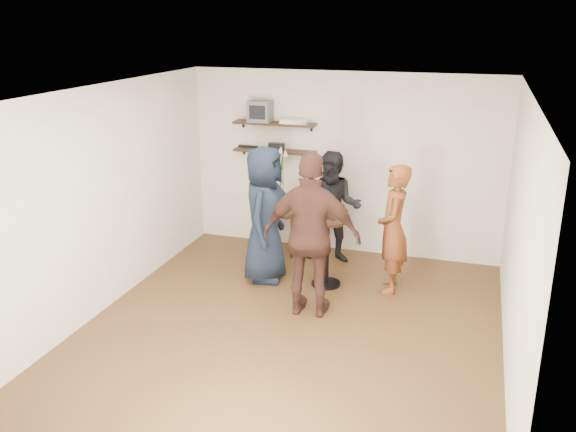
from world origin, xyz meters
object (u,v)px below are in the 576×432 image
(crt_monitor, at_px, (261,111))
(person_plaid, at_px, (393,229))
(dvd_deck, at_px, (295,121))
(radio, at_px, (276,146))
(person_dark, at_px, (334,208))
(side_table, at_px, (282,216))
(drinks_table, at_px, (327,243))
(person_brown, at_px, (312,236))
(person_navy, at_px, (265,214))

(crt_monitor, xyz_separation_m, person_plaid, (2.11, -1.08, -1.21))
(dvd_deck, bearing_deg, radio, 180.00)
(radio, relative_size, person_dark, 0.14)
(side_table, xyz_separation_m, person_plaid, (1.72, -0.85, 0.26))
(radio, height_order, person_plaid, person_plaid)
(side_table, bearing_deg, crt_monitor, 149.49)
(person_plaid, xyz_separation_m, person_dark, (-0.91, 0.71, -0.02))
(drinks_table, bearing_deg, person_plaid, 7.10)
(person_dark, relative_size, person_brown, 0.83)
(radio, bearing_deg, person_navy, -78.57)
(dvd_deck, xyz_separation_m, radio, (-0.29, 0.00, -0.38))
(side_table, distance_m, person_brown, 2.04)
(crt_monitor, height_order, dvd_deck, crt_monitor)
(crt_monitor, distance_m, dvd_deck, 0.53)
(drinks_table, bearing_deg, dvd_deck, 123.35)
(dvd_deck, relative_size, drinks_table, 0.45)
(dvd_deck, relative_size, side_table, 0.59)
(person_plaid, relative_size, person_navy, 0.91)
(dvd_deck, xyz_separation_m, person_plaid, (1.59, -1.08, -1.09))
(crt_monitor, relative_size, dvd_deck, 0.80)
(radio, distance_m, person_plaid, 2.27)
(dvd_deck, bearing_deg, person_plaid, -34.18)
(crt_monitor, bearing_deg, person_brown, -56.60)
(side_table, distance_m, person_dark, 0.85)
(drinks_table, height_order, person_dark, person_dark)
(drinks_table, distance_m, person_brown, 0.90)
(radio, distance_m, drinks_table, 1.85)
(dvd_deck, bearing_deg, person_dark, -28.70)
(radio, bearing_deg, person_dark, -20.99)
(person_dark, bearing_deg, radio, 151.72)
(crt_monitor, xyz_separation_m, dvd_deck, (0.52, 0.00, -0.12))
(person_plaid, distance_m, person_brown, 1.22)
(crt_monitor, height_order, radio, crt_monitor)
(drinks_table, bearing_deg, crt_monitor, 137.70)
(dvd_deck, xyz_separation_m, person_brown, (0.80, -2.00, -0.94))
(crt_monitor, distance_m, person_brown, 2.62)
(dvd_deck, height_order, radio, dvd_deck)
(dvd_deck, bearing_deg, side_table, -120.03)
(drinks_table, bearing_deg, person_dark, 97.30)
(radio, distance_m, person_dark, 1.26)
(person_brown, bearing_deg, drinks_table, -90.00)
(side_table, relative_size, person_brown, 0.36)
(side_table, xyz_separation_m, person_dark, (0.80, -0.14, 0.24))
(dvd_deck, relative_size, radio, 1.82)
(crt_monitor, distance_m, person_navy, 1.73)
(drinks_table, xyz_separation_m, person_brown, (0.02, -0.82, 0.38))
(radio, xyz_separation_m, drinks_table, (1.06, -1.18, -0.94))
(drinks_table, relative_size, person_plaid, 0.55)
(crt_monitor, xyz_separation_m, person_brown, (1.32, -2.00, -1.06))
(side_table, relative_size, person_plaid, 0.42)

